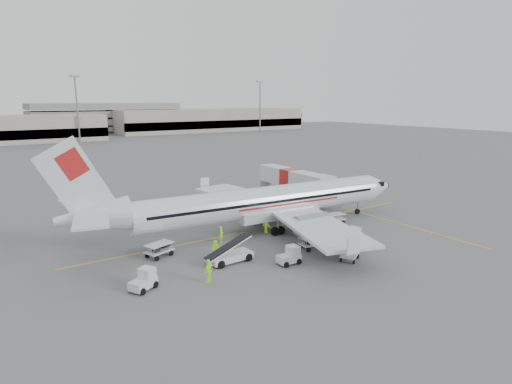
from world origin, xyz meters
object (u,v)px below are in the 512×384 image
Objects in this scene: tug_mid at (289,255)px; tug_fore at (350,236)px; jet_bridge at (290,184)px; belt_loader at (230,247)px; tug_aft at (143,280)px; aircraft at (267,181)px.

tug_fore is at bearing 6.54° from tug_mid.
jet_bridge reaches higher than belt_loader.
tug_aft is at bearing -146.41° from jet_bridge.
tug_fore reaches higher than tug_mid.
tug_mid is (-15.87, -19.83, -1.42)m from jet_bridge.
aircraft is 11.47m from tug_mid.
jet_bridge is at bearing 37.49° from belt_loader.
tug_mid is at bearing -41.04° from belt_loader.
aircraft is 2.35× the size of jet_bridge.
jet_bridge is 8.04× the size of tug_fore.
tug_fore is 1.01× the size of tug_aft.
belt_loader is at bearing -138.74° from aircraft.
belt_loader reaches higher than tug_fore.
tug_mid is (-4.37, -9.52, -4.67)m from aircraft.
tug_aft reaches higher than tug_mid.
aircraft is 18.98× the size of tug_aft.
tug_aft is at bearing 175.22° from tug_fore.
tug_mid is at bearing -110.05° from aircraft.
tug_mid is (-8.53, -0.83, -0.02)m from tug_fore.
tug_fore is (4.16, -8.69, -4.65)m from aircraft.
aircraft reaches higher than tug_mid.
jet_bridge is at bearing 3.45° from tug_aft.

